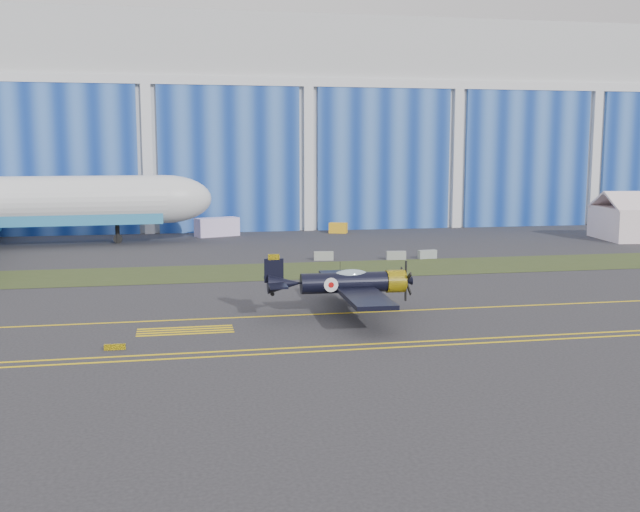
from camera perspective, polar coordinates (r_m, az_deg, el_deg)
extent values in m
plane|color=#313034|center=(58.86, 7.50, -3.04)|extent=(260.00, 260.00, 0.00)
cube|color=#475128|center=(72.07, 4.00, -0.93)|extent=(260.00, 10.00, 0.02)
cube|color=silver|center=(128.17, -2.68, 9.71)|extent=(220.00, 45.00, 30.00)
cube|color=#133795|center=(105.60, -0.88, 7.37)|extent=(220.00, 0.60, 20.00)
cube|color=silver|center=(105.96, -0.89, 13.11)|extent=(220.00, 0.70, 1.20)
cube|color=yellow|center=(54.24, 9.16, -4.01)|extent=(200.00, 0.20, 0.02)
cube|color=yellow|center=(45.67, 13.25, -6.41)|extent=(80.00, 0.20, 0.02)
cube|color=yellow|center=(46.55, 12.75, -6.12)|extent=(80.00, 0.20, 0.02)
cube|color=yellow|center=(44.35, -15.37, -6.70)|extent=(1.20, 0.15, 0.35)
cube|color=#E0C9FE|center=(99.86, -7.85, 2.21)|extent=(6.05, 4.11, 2.44)
cube|color=gold|center=(102.87, 1.40, 2.16)|extent=(2.77, 2.29, 1.39)
cube|color=gray|center=(77.19, 0.28, 0.01)|extent=(2.06, 0.87, 0.90)
cube|color=gray|center=(77.92, 5.82, 0.04)|extent=(2.06, 0.85, 0.90)
cube|color=gray|center=(79.15, 8.18, 0.12)|extent=(2.07, 0.91, 0.90)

